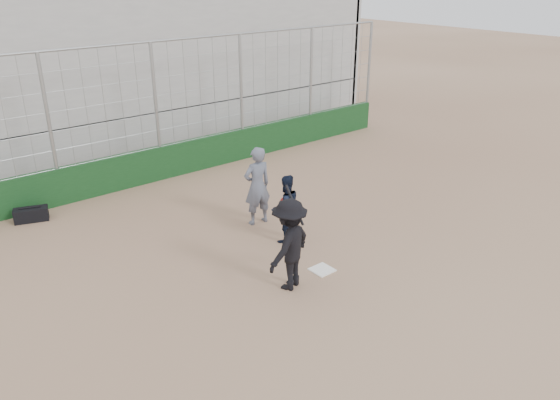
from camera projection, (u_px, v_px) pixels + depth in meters
ground at (322, 270)px, 11.50m from camera, size 90.00×90.00×0.00m
home_plate at (322, 270)px, 11.50m from camera, size 0.44×0.44×0.02m
backstop at (160, 148)px, 16.09m from camera, size 18.10×0.25×4.04m
bleachers at (86, 60)px, 18.83m from camera, size 20.25×6.70×6.98m
batter_at_plate at (289, 245)px, 10.57m from camera, size 1.37×1.05×2.01m
catcher_crouched at (286, 219)px, 12.54m from camera, size 0.80×0.63×1.10m
umpire at (257, 190)px, 13.28m from camera, size 0.76×0.54×1.78m
equipment_bag at (31, 214)px, 13.67m from camera, size 0.87×0.59×0.38m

